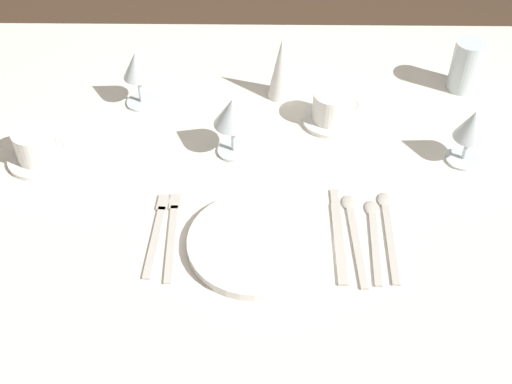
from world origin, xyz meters
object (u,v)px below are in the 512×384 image
(coffee_cup_left, at_px, (332,106))
(wine_glass_left, at_px, (137,69))
(coffee_cup_right, at_px, (36,144))
(fork_outer, at_px, (172,232))
(dinner_plate, at_px, (255,243))
(wine_glass_right, at_px, (472,128))
(dinner_knife, at_px, (339,237))
(wine_glass_centre, at_px, (233,115))
(spoon_dessert, at_px, (374,230))
(fork_inner, at_px, (157,231))
(drink_tumbler, at_px, (466,66))
(napkin_folded, at_px, (282,67))
(spoon_soup, at_px, (354,228))
(spoon_tea, at_px, (388,225))

(coffee_cup_left, xyz_separation_m, wine_glass_left, (-0.42, 0.06, 0.05))
(coffee_cup_right, bearing_deg, fork_outer, -34.14)
(dinner_plate, xyz_separation_m, wine_glass_right, (0.42, 0.24, 0.08))
(dinner_knife, distance_m, wine_glass_right, 0.36)
(wine_glass_centre, relative_size, wine_glass_right, 1.07)
(spoon_dessert, height_order, wine_glass_right, wine_glass_right)
(fork_outer, xyz_separation_m, wine_glass_right, (0.58, 0.21, 0.08))
(fork_inner, bearing_deg, wine_glass_centre, 59.13)
(spoon_dessert, bearing_deg, dinner_knife, -166.24)
(fork_inner, xyz_separation_m, drink_tumbler, (0.65, 0.46, 0.06))
(napkin_folded, bearing_deg, fork_outer, -115.92)
(fork_inner, relative_size, coffee_cup_right, 1.93)
(wine_glass_left, distance_m, napkin_folded, 0.32)
(coffee_cup_right, height_order, wine_glass_centre, wine_glass_centre)
(spoon_soup, distance_m, coffee_cup_right, 0.65)
(fork_outer, relative_size, napkin_folded, 1.43)
(wine_glass_right, bearing_deg, coffee_cup_left, 155.03)
(spoon_tea, bearing_deg, spoon_dessert, -154.02)
(spoon_dessert, relative_size, wine_glass_left, 1.54)
(fork_inner, height_order, napkin_folded, napkin_folded)
(fork_outer, xyz_separation_m, fork_inner, (-0.03, 0.00, -0.00))
(napkin_folded, bearing_deg, coffee_cup_left, -40.99)
(wine_glass_left, bearing_deg, drink_tumbler, 5.31)
(spoon_tea, distance_m, coffee_cup_left, 0.32)
(wine_glass_left, relative_size, wine_glass_right, 1.06)
(fork_outer, bearing_deg, wine_glass_left, 105.34)
(coffee_cup_left, relative_size, drink_tumbler, 0.86)
(fork_inner, distance_m, coffee_cup_left, 0.48)
(drink_tumbler, bearing_deg, wine_glass_right, -100.42)
(coffee_cup_right, bearing_deg, fork_inner, -36.53)
(spoon_soup, bearing_deg, wine_glass_right, 38.71)
(coffee_cup_left, bearing_deg, drink_tumbler, 22.59)
(fork_inner, distance_m, wine_glass_centre, 0.28)
(wine_glass_centre, height_order, wine_glass_left, wine_glass_centre)
(spoon_tea, distance_m, wine_glass_right, 0.27)
(wine_glass_left, xyz_separation_m, drink_tumbler, (0.73, 0.07, -0.03))
(napkin_folded, bearing_deg, fork_inner, -119.12)
(wine_glass_left, distance_m, drink_tumbler, 0.74)
(wine_glass_left, xyz_separation_m, napkin_folded, (0.31, 0.03, -0.02))
(wine_glass_centre, bearing_deg, coffee_cup_left, 26.21)
(dinner_plate, relative_size, spoon_soup, 1.08)
(spoon_soup, height_order, napkin_folded, napkin_folded)
(spoon_soup, bearing_deg, fork_outer, -177.70)
(fork_outer, distance_m, spoon_tea, 0.40)
(spoon_tea, bearing_deg, fork_outer, -176.83)
(coffee_cup_right, relative_size, wine_glass_centre, 0.78)
(spoon_dessert, distance_m, coffee_cup_right, 0.69)
(fork_inner, distance_m, wine_glass_right, 0.65)
(coffee_cup_left, bearing_deg, wine_glass_right, -24.97)
(wine_glass_right, bearing_deg, wine_glass_left, 164.99)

